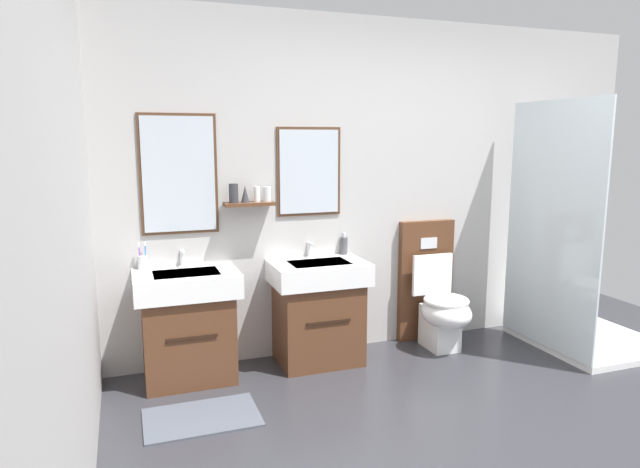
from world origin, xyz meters
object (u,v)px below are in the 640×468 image
vanity_sink_left (188,323)px  vanity_sink_right (318,309)px  toothbrush_cup (143,262)px  shower_tray (576,298)px  soap_dispenser (344,245)px  toilet (435,300)px

vanity_sink_left → vanity_sink_right: 0.95m
toothbrush_cup → shower_tray: shower_tray is taller
vanity_sink_left → toothbrush_cup: size_ratio=4.01×
vanity_sink_left → vanity_sink_right: same height
vanity_sink_right → soap_dispenser: (0.28, 0.18, 0.44)m
toothbrush_cup → shower_tray: 3.35m
toothbrush_cup → shower_tray: bearing=-9.9°
toothbrush_cup → soap_dispenser: bearing=0.4°
toilet → shower_tray: (1.04, -0.41, 0.03)m
vanity_sink_right → shower_tray: size_ratio=0.40×
toilet → shower_tray: shower_tray is taller
soap_dispenser → shower_tray: size_ratio=0.09×
vanity_sink_left → vanity_sink_right: (0.95, 0.00, 0.00)m
vanity_sink_right → toilet: 1.01m
vanity_sink_left → toothbrush_cup: 0.52m
vanity_sink_left → shower_tray: (3.00, -0.40, -0.01)m
vanity_sink_left → shower_tray: shower_tray is taller
vanity_sink_left → soap_dispenser: soap_dispenser is taller
toothbrush_cup → toilet: bearing=-4.1°
vanity_sink_right → toothbrush_cup: toothbrush_cup is taller
shower_tray → soap_dispenser: bearing=161.8°
vanity_sink_left → toothbrush_cup: toothbrush_cup is taller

